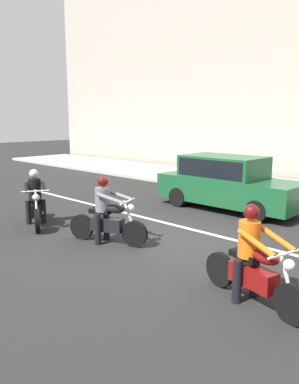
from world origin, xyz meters
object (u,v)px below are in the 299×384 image
(motorcycle_with_rider_gray, at_px, (107,216))
(motorcycle_with_rider_black_leather, at_px, (36,202))
(motorcycle_with_rider_orange_stripe, at_px, (253,264))
(parked_sedan_forest_green, at_px, (227,182))

(motorcycle_with_rider_gray, distance_m, motorcycle_with_rider_black_leather, 2.64)
(motorcycle_with_rider_orange_stripe, distance_m, motorcycle_with_rider_gray, 3.98)
(motorcycle_with_rider_gray, relative_size, motorcycle_with_rider_black_leather, 0.98)
(motorcycle_with_rider_orange_stripe, height_order, motorcycle_with_rider_black_leather, motorcycle_with_rider_orange_stripe)
(motorcycle_with_rider_black_leather, distance_m, parked_sedan_forest_green, 5.92)
(motorcycle_with_rider_orange_stripe, relative_size, motorcycle_with_rider_gray, 1.06)
(motorcycle_with_rider_orange_stripe, bearing_deg, parked_sedan_forest_green, 126.41)
(motorcycle_with_rider_black_leather, xyz_separation_m, parked_sedan_forest_green, (2.72, 5.25, 0.25))
(motorcycle_with_rider_black_leather, bearing_deg, motorcycle_with_rider_gray, 7.71)
(parked_sedan_forest_green, bearing_deg, motorcycle_with_rider_orange_stripe, -53.59)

